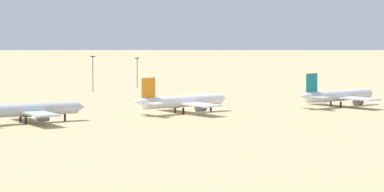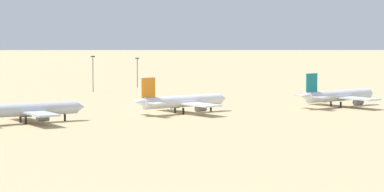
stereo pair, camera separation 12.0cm
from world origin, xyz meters
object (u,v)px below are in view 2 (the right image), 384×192
Objects in this scene: parked_jet_teal_3 at (338,96)px; light_pole_mid at (137,70)px; light_pole_west at (93,71)px; parked_jet_yellow_1 at (26,110)px; parked_jet_orange_2 at (182,101)px.

light_pole_mid reaches higher than parked_jet_teal_3.
parked_jet_teal_3 is 113.49m from light_pole_west.
light_pole_mid is at bearing 50.48° from parked_jet_yellow_1.
parked_jet_yellow_1 is 1.00× the size of parked_jet_orange_2.
light_pole_mid is at bearing 63.89° from parked_jet_orange_2.
light_pole_west is 1.12× the size of light_pole_mid.
light_pole_west is (59.56, 99.98, 4.92)m from parked_jet_yellow_1.
light_pole_mid reaches higher than parked_jet_orange_2.
parked_jet_yellow_1 is 143.74m from light_pole_mid.
parked_jet_orange_2 is (51.22, 3.36, 0.01)m from parked_jet_yellow_1.
parked_jet_yellow_1 is at bearing 175.29° from parked_jet_orange_2.
light_pole_mid is (86.61, 114.65, 4.05)m from parked_jet_yellow_1.
light_pole_west reaches higher than light_pole_mid.
light_pole_mid is (27.05, 14.66, -0.87)m from light_pole_west.
light_pole_mid is at bearing 90.85° from parked_jet_teal_3.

